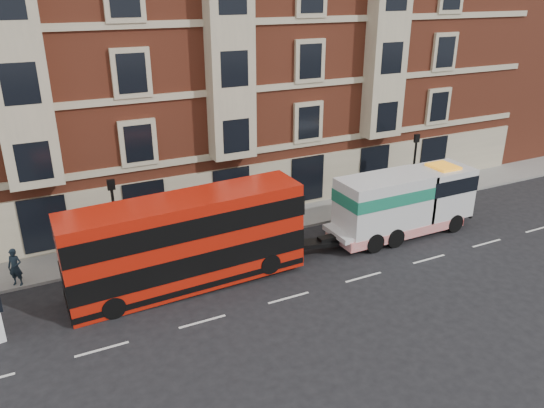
{
  "coord_description": "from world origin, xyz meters",
  "views": [
    {
      "loc": [
        -9.58,
        -17.54,
        12.68
      ],
      "look_at": [
        1.18,
        4.0,
        2.78
      ],
      "focal_mm": 35.0,
      "sensor_mm": 36.0,
      "label": 1
    }
  ],
  "objects": [
    {
      "name": "ground",
      "position": [
        0.0,
        0.0,
        0.0
      ],
      "size": [
        120.0,
        120.0,
        0.0
      ],
      "primitive_type": "plane",
      "color": "black",
      "rests_on": "ground"
    },
    {
      "name": "tow_truck",
      "position": [
        8.5,
        2.98,
        1.87
      ],
      "size": [
        8.48,
        2.51,
        3.53
      ],
      "color": "silver",
      "rests_on": "ground"
    },
    {
      "name": "pedestrian",
      "position": [
        -10.56,
        6.27,
        1.04
      ],
      "size": [
        0.77,
        0.7,
        1.77
      ],
      "primitive_type": "imported",
      "rotation": [
        0.0,
        0.0,
        -0.54
      ],
      "color": "#182530",
      "rests_on": "sidewalk"
    },
    {
      "name": "double_decker_bus",
      "position": [
        -3.56,
        2.98,
        2.27
      ],
      "size": [
        10.6,
        2.43,
        4.29
      ],
      "color": "#B9180A",
      "rests_on": "ground"
    },
    {
      "name": "lamp_post_west",
      "position": [
        -6.0,
        6.2,
        2.68
      ],
      "size": [
        0.35,
        0.15,
        4.35
      ],
      "color": "black",
      "rests_on": "sidewalk"
    },
    {
      "name": "victorian_terrace",
      "position": [
        0.5,
        15.0,
        10.07
      ],
      "size": [
        45.0,
        12.0,
        20.4
      ],
      "color": "brown",
      "rests_on": "ground"
    },
    {
      "name": "lamp_post_east",
      "position": [
        12.0,
        6.2,
        2.68
      ],
      "size": [
        0.35,
        0.15,
        4.35
      ],
      "color": "black",
      "rests_on": "sidewalk"
    },
    {
      "name": "sidewalk",
      "position": [
        0.0,
        7.5,
        0.07
      ],
      "size": [
        90.0,
        3.0,
        0.15
      ],
      "primitive_type": "cube",
      "color": "slate",
      "rests_on": "ground"
    }
  ]
}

